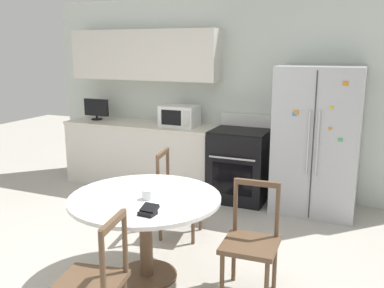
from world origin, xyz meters
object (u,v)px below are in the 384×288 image
(microwave, at_px, (180,116))
(oven_range, at_px, (240,164))
(dining_chair_right, at_px, (251,243))
(candle_glass, at_px, (147,195))
(countertop_tv, at_px, (96,108))
(dining_chair_far, at_px, (178,196))
(refrigerator, at_px, (317,141))
(wallet, at_px, (149,211))
(dining_chair_near, at_px, (93,284))

(microwave, bearing_deg, oven_range, -2.33)
(dining_chair_right, height_order, candle_glass, dining_chair_right)
(countertop_tv, distance_m, dining_chair_far, 2.46)
(refrigerator, xyz_separation_m, microwave, (-1.81, 0.07, 0.17))
(countertop_tv, relative_size, dining_chair_far, 0.44)
(dining_chair_right, bearing_deg, countertop_tv, -38.54)
(oven_range, height_order, wallet, oven_range)
(countertop_tv, bearing_deg, dining_chair_near, -55.25)
(dining_chair_right, xyz_separation_m, candle_glass, (-0.83, -0.16, 0.33))
(countertop_tv, bearing_deg, oven_range, -1.16)
(refrigerator, bearing_deg, countertop_tv, 178.63)
(dining_chair_far, distance_m, dining_chair_near, 1.77)
(dining_chair_far, bearing_deg, countertop_tv, -134.55)
(oven_range, bearing_deg, countertop_tv, 178.84)
(oven_range, relative_size, candle_glass, 11.53)
(countertop_tv, relative_size, dining_chair_right, 0.44)
(refrigerator, distance_m, wallet, 2.65)
(refrigerator, bearing_deg, wallet, -109.42)
(wallet, bearing_deg, countertop_tv, 131.56)
(microwave, xyz_separation_m, wallet, (0.93, -2.57, -0.28))
(dining_chair_far, xyz_separation_m, candle_glass, (0.16, -0.93, 0.33))
(dining_chair_far, height_order, dining_chair_near, same)
(refrigerator, height_order, dining_chair_right, refrigerator)
(microwave, distance_m, wallet, 2.74)
(oven_range, bearing_deg, refrigerator, -1.86)
(refrigerator, distance_m, oven_range, 1.03)
(refrigerator, relative_size, countertop_tv, 4.42)
(oven_range, relative_size, microwave, 2.20)
(dining_chair_near, bearing_deg, candle_glass, -6.14)
(dining_chair_far, height_order, wallet, dining_chair_far)
(oven_range, distance_m, wallet, 2.55)
(countertop_tv, relative_size, dining_chair_near, 0.44)
(dining_chair_right, bearing_deg, microwave, -55.72)
(countertop_tv, xyz_separation_m, dining_chair_right, (2.95, -2.14, -0.63))
(candle_glass, distance_m, wallet, 0.33)
(dining_chair_right, xyz_separation_m, wallet, (-0.66, -0.44, 0.32))
(refrigerator, relative_size, wallet, 13.08)
(refrigerator, bearing_deg, candle_glass, -115.32)
(microwave, height_order, countertop_tv, countertop_tv)
(dining_chair_far, height_order, dining_chair_right, same)
(dining_chair_far, relative_size, candle_glass, 9.63)
(dining_chair_far, relative_size, dining_chair_right, 1.00)
(oven_range, bearing_deg, dining_chair_right, -70.83)
(microwave, relative_size, countertop_tv, 1.25)
(oven_range, height_order, microwave, microwave)
(dining_chair_right, bearing_deg, dining_chair_near, 48.92)
(microwave, xyz_separation_m, candle_glass, (0.76, -2.28, -0.27))
(refrigerator, height_order, oven_range, refrigerator)
(candle_glass, bearing_deg, wallet, -59.50)
(countertop_tv, distance_m, candle_glass, 3.13)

